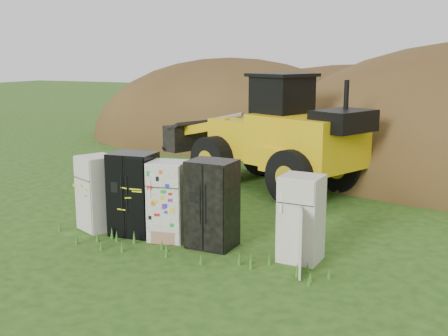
% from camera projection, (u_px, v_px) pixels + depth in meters
% --- Properties ---
extents(ground, '(120.00, 120.00, 0.00)m').
position_uv_depth(ground, '(194.00, 243.00, 12.05)').
color(ground, '#224713').
rests_on(ground, ground).
extents(fridge_leftmost, '(0.99, 0.98, 1.72)m').
position_uv_depth(fridge_leftmost, '(98.00, 193.00, 12.88)').
color(fridge_leftmost, beige).
rests_on(fridge_leftmost, ground).
extents(fridge_black_side, '(1.04, 0.86, 1.86)m').
position_uv_depth(fridge_black_side, '(134.00, 194.00, 12.51)').
color(fridge_black_side, black).
rests_on(fridge_black_side, ground).
extents(fridge_sticker, '(0.88, 0.84, 1.74)m').
position_uv_depth(fridge_sticker, '(169.00, 201.00, 12.13)').
color(fridge_sticker, white).
rests_on(fridge_sticker, ground).
extents(fridge_dark_mid, '(0.96, 0.79, 1.85)m').
position_uv_depth(fridge_dark_mid, '(212.00, 204.00, 11.68)').
color(fridge_dark_mid, black).
rests_on(fridge_dark_mid, ground).
extents(fridge_open_door, '(0.80, 0.75, 1.70)m').
position_uv_depth(fridge_open_door, '(301.00, 218.00, 10.91)').
color(fridge_open_door, beige).
rests_on(fridge_open_door, ground).
extents(wheel_loader, '(7.69, 5.45, 3.45)m').
position_uv_depth(wheel_loader, '(261.00, 129.00, 17.32)').
color(wheel_loader, gold).
rests_on(wheel_loader, ground).
extents(dirt_mound_left, '(14.16, 10.62, 7.72)m').
position_uv_depth(dirt_mound_left, '(230.00, 138.00, 27.30)').
color(dirt_mound_left, '#472E16').
rests_on(dirt_mound_left, ground).
extents(dirt_mound_back, '(19.05, 12.70, 7.11)m').
position_uv_depth(dirt_mound_back, '(367.00, 137.00, 27.82)').
color(dirt_mound_back, '#472E16').
rests_on(dirt_mound_back, ground).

